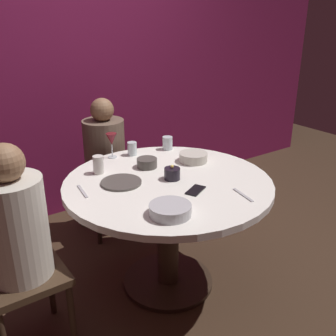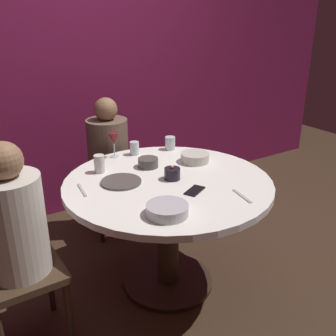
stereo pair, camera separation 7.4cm
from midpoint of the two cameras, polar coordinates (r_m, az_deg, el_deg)
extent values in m
plane|color=#382619|center=(2.75, -0.81, -16.45)|extent=(8.00, 8.00, 0.00)
cube|color=maroon|center=(3.46, -14.80, 14.51)|extent=(6.00, 0.10, 2.60)
cylinder|color=white|center=(2.36, -0.90, -2.26)|extent=(1.27, 1.27, 0.04)
cylinder|color=#332319|center=(2.54, -0.85, -10.08)|extent=(0.14, 0.14, 0.72)
cylinder|color=#2D2116|center=(2.74, -0.81, -16.20)|extent=(0.60, 0.60, 0.03)
cube|color=#3F2D1E|center=(2.21, -21.41, -14.59)|extent=(0.40, 0.40, 0.04)
cylinder|color=beige|center=(2.06, -22.49, -8.25)|extent=(0.31, 0.31, 0.52)
sphere|color=#8C6647|center=(1.92, -23.96, 0.69)|extent=(0.18, 0.18, 0.18)
cylinder|color=#332319|center=(2.25, -14.92, -20.53)|extent=(0.04, 0.04, 0.43)
cylinder|color=#332319|center=(2.51, -17.80, -15.85)|extent=(0.04, 0.04, 0.43)
cube|color=#3F2D1E|center=(3.18, -9.70, -1.69)|extent=(0.40, 0.40, 0.04)
cylinder|color=brown|center=(3.08, -10.00, 2.68)|extent=(0.32, 0.32, 0.47)
sphere|color=#8C6647|center=(3.00, -10.40, 8.42)|extent=(0.18, 0.18, 0.18)
cylinder|color=#332319|center=(3.36, -13.33, -5.04)|extent=(0.04, 0.04, 0.43)
cylinder|color=#332319|center=(3.08, -10.90, -7.46)|extent=(0.04, 0.04, 0.43)
cylinder|color=#332319|center=(3.48, -8.16, -3.66)|extent=(0.04, 0.04, 0.43)
cylinder|color=#332319|center=(3.21, -5.36, -5.85)|extent=(0.04, 0.04, 0.43)
cylinder|color=black|center=(2.36, -0.35, -0.81)|extent=(0.10, 0.10, 0.07)
sphere|color=#F9D159|center=(2.34, -0.36, 0.26)|extent=(0.02, 0.02, 0.02)
cylinder|color=silver|center=(2.75, -8.95, 1.59)|extent=(0.06, 0.06, 0.01)
cylinder|color=silver|center=(2.74, -9.01, 2.54)|extent=(0.01, 0.01, 0.09)
cone|color=maroon|center=(2.71, -9.11, 4.23)|extent=(0.08, 0.08, 0.08)
cylinder|color=#4C4742|center=(2.33, -7.82, -2.11)|extent=(0.24, 0.24, 0.01)
cube|color=black|center=(2.22, 3.12, -3.29)|extent=(0.16, 0.13, 0.01)
cylinder|color=#B7B7BC|center=(1.95, -0.77, -6.18)|extent=(0.22, 0.22, 0.06)
cylinder|color=#4C4742|center=(2.54, -3.96, 0.75)|extent=(0.13, 0.13, 0.06)
cylinder|color=beige|center=(2.64, 2.95, 1.60)|extent=(0.19, 0.19, 0.06)
cylinder|color=silver|center=(2.48, -11.07, 0.47)|extent=(0.07, 0.07, 0.12)
cylinder|color=silver|center=(2.77, -6.07, 2.85)|extent=(0.07, 0.07, 0.10)
cylinder|color=silver|center=(2.87, -0.82, 3.68)|extent=(0.07, 0.07, 0.10)
cube|color=#B7B7BC|center=(2.27, -13.41, -3.35)|extent=(0.04, 0.18, 0.01)
cube|color=#B7B7BC|center=(2.20, 10.03, -3.92)|extent=(0.05, 0.18, 0.01)
camera|label=1|loc=(0.04, -90.92, -0.37)|focal=41.39mm
camera|label=2|loc=(0.04, 89.08, 0.37)|focal=41.39mm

